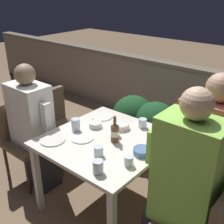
{
  "coord_description": "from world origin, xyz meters",
  "views": [
    {
      "loc": [
        1.34,
        -1.52,
        1.88
      ],
      "look_at": [
        0.0,
        0.07,
        0.92
      ],
      "focal_mm": 45.0,
      "sensor_mm": 36.0,
      "label": 1
    }
  ],
  "objects_px": {
    "person_green_blouse": "(181,187)",
    "beer_bottle": "(115,132)",
    "chair_left_near": "(24,133)",
    "chair_left_far": "(55,120)",
    "person_coral_top": "(204,164)",
    "person_white_polo": "(34,128)"
  },
  "relations": [
    {
      "from": "person_green_blouse",
      "to": "beer_bottle",
      "type": "relative_size",
      "value": 6.11
    },
    {
      "from": "chair_left_near",
      "to": "chair_left_far",
      "type": "xyz_separation_m",
      "value": [
        0.02,
        0.38,
        0.0
      ]
    },
    {
      "from": "chair_left_near",
      "to": "person_coral_top",
      "type": "distance_m",
      "value": 1.77
    },
    {
      "from": "person_green_blouse",
      "to": "person_white_polo",
      "type": "bearing_deg",
      "value": -178.56
    },
    {
      "from": "chair_left_near",
      "to": "person_coral_top",
      "type": "height_order",
      "value": "person_coral_top"
    },
    {
      "from": "chair_left_near",
      "to": "person_green_blouse",
      "type": "distance_m",
      "value": 1.73
    },
    {
      "from": "beer_bottle",
      "to": "chair_left_near",
      "type": "bearing_deg",
      "value": -169.13
    },
    {
      "from": "person_white_polo",
      "to": "chair_left_far",
      "type": "distance_m",
      "value": 0.44
    },
    {
      "from": "chair_left_near",
      "to": "chair_left_far",
      "type": "relative_size",
      "value": 1.0
    },
    {
      "from": "chair_left_far",
      "to": "person_green_blouse",
      "type": "relative_size",
      "value": 0.6
    },
    {
      "from": "person_white_polo",
      "to": "person_coral_top",
      "type": "height_order",
      "value": "person_coral_top"
    },
    {
      "from": "chair_left_near",
      "to": "chair_left_far",
      "type": "bearing_deg",
      "value": 86.69
    },
    {
      "from": "person_white_polo",
      "to": "person_green_blouse",
      "type": "height_order",
      "value": "person_green_blouse"
    },
    {
      "from": "chair_left_near",
      "to": "person_white_polo",
      "type": "xyz_separation_m",
      "value": [
        0.19,
        -0.0,
        0.12
      ]
    },
    {
      "from": "person_coral_top",
      "to": "beer_bottle",
      "type": "distance_m",
      "value": 0.72
    },
    {
      "from": "chair_left_far",
      "to": "person_coral_top",
      "type": "bearing_deg",
      "value": -0.21
    },
    {
      "from": "chair_left_far",
      "to": "person_coral_top",
      "type": "height_order",
      "value": "person_coral_top"
    },
    {
      "from": "chair_left_far",
      "to": "person_coral_top",
      "type": "relative_size",
      "value": 0.6
    },
    {
      "from": "person_white_polo",
      "to": "person_green_blouse",
      "type": "distance_m",
      "value": 1.52
    },
    {
      "from": "person_coral_top",
      "to": "chair_left_near",
      "type": "bearing_deg",
      "value": -167.66
    },
    {
      "from": "chair_left_near",
      "to": "person_green_blouse",
      "type": "relative_size",
      "value": 0.6
    },
    {
      "from": "person_green_blouse",
      "to": "beer_bottle",
      "type": "bearing_deg",
      "value": 166.81
    }
  ]
}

